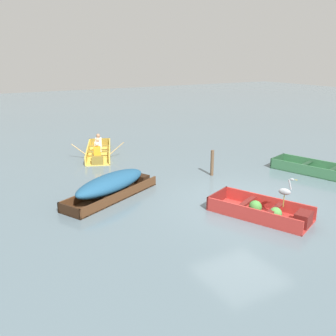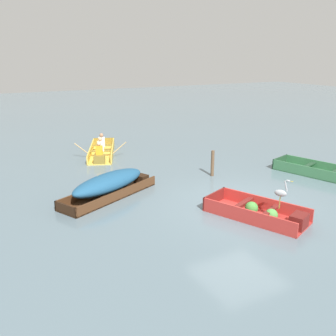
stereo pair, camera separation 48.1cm
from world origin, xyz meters
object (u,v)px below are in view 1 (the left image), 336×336
(skiff_green_mid_moored, at_px, (323,171))
(mooring_post, at_px, (212,163))
(dinghy_red_foreground, at_px, (264,212))
(rowboat_yellow_with_crew, at_px, (99,152))
(skiff_dark_varnish_near_moored, at_px, (112,185))
(heron_on_dinghy, at_px, (285,191))

(skiff_green_mid_moored, distance_m, mooring_post, 4.23)
(dinghy_red_foreground, bearing_deg, skiff_green_mid_moored, 20.01)
(skiff_green_mid_moored, bearing_deg, rowboat_yellow_with_crew, 132.82)
(skiff_dark_varnish_near_moored, distance_m, skiff_green_mid_moored, 8.00)
(mooring_post, bearing_deg, skiff_green_mid_moored, -29.55)
(skiff_green_mid_moored, distance_m, heron_on_dinghy, 4.98)
(heron_on_dinghy, relative_size, mooring_post, 0.86)
(skiff_green_mid_moored, relative_size, heron_on_dinghy, 4.36)
(skiff_dark_varnish_near_moored, xyz_separation_m, heron_on_dinghy, (3.35, -4.01, 0.45))
(skiff_green_mid_moored, bearing_deg, heron_on_dinghy, -154.09)
(skiff_dark_varnish_near_moored, distance_m, heron_on_dinghy, 5.24)
(mooring_post, bearing_deg, rowboat_yellow_with_crew, 119.39)
(heron_on_dinghy, bearing_deg, rowboat_yellow_with_crew, 102.13)
(skiff_dark_varnish_near_moored, xyz_separation_m, mooring_post, (4.11, 0.22, 0.07))
(dinghy_red_foreground, relative_size, skiff_green_mid_moored, 0.83)
(heron_on_dinghy, bearing_deg, mooring_post, 79.82)
(skiff_green_mid_moored, distance_m, rowboat_yellow_with_crew, 9.36)
(rowboat_yellow_with_crew, relative_size, mooring_post, 3.81)
(heron_on_dinghy, bearing_deg, skiff_green_mid_moored, 25.91)
(rowboat_yellow_with_crew, bearing_deg, skiff_green_mid_moored, -47.18)
(skiff_dark_varnish_near_moored, bearing_deg, heron_on_dinghy, -50.10)
(rowboat_yellow_with_crew, bearing_deg, dinghy_red_foreground, -78.80)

